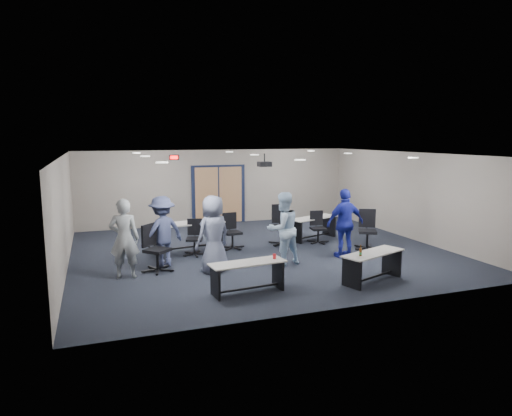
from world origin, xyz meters
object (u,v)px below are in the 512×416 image
object	(u,v)px
table_front_left	(248,272)
table_back_left	(188,232)
person_plaid	(213,234)
person_lightblue	(283,229)
person_gray	(124,239)
person_back	(162,232)
table_back_right	(313,224)
chair_back_b	(232,231)
chair_back_d	(318,227)
person_navy	(345,223)
chair_back_a	(194,238)
chair_loose_right	(368,230)
table_front_right	(373,261)
chair_back_c	(282,225)
chair_loose_left	(157,248)

from	to	relation	value
table_front_left	table_back_left	xyz separation A→B (m)	(-0.46, 3.83, 0.11)
person_plaid	person_lightblue	xyz separation A→B (m)	(1.78, 0.03, 0.00)
person_gray	person_back	xyz separation A→B (m)	(0.94, 0.65, -0.03)
table_back_left	person_lightblue	world-z (taller)	person_lightblue
table_back_left	table_back_right	size ratio (longest dim) A/B	1.15
person_plaid	table_back_right	bearing A→B (deg)	-170.61
table_back_left	person_lightblue	bearing A→B (deg)	-56.53
chair_back_b	chair_back_d	size ratio (longest dim) A/B	1.06
person_navy	person_back	bearing A→B (deg)	-10.26
chair_back_a	chair_loose_right	distance (m)	4.87
table_front_left	chair_loose_right	size ratio (longest dim) A/B	1.44
table_back_right	chair_loose_right	size ratio (longest dim) A/B	1.59
table_back_right	person_lightblue	distance (m)	3.10
table_front_right	person_navy	xyz separation A→B (m)	(0.48, 2.02, 0.46)
table_front_left	person_plaid	distance (m)	1.74
table_front_right	chair_back_c	bearing A→B (deg)	77.89
table_front_right	person_lightblue	world-z (taller)	person_lightblue
chair_back_c	table_front_left	bearing A→B (deg)	-118.46
person_back	table_front_left	bearing A→B (deg)	94.01
chair_loose_left	table_front_left	bearing A→B (deg)	-97.46
table_front_left	person_back	distance (m)	2.90
chair_loose_right	person_back	xyz separation A→B (m)	(-5.72, 0.21, 0.31)
chair_back_b	person_gray	size ratio (longest dim) A/B	0.56
chair_back_d	person_back	size ratio (longest dim) A/B	0.55
person_plaid	chair_back_d	bearing A→B (deg)	-176.16
person_gray	table_front_right	bearing A→B (deg)	171.39
chair_back_a	chair_loose_right	xyz separation A→B (m)	(4.77, -0.99, 0.08)
chair_back_a	person_plaid	world-z (taller)	person_plaid
table_back_right	chair_loose_left	distance (m)	5.38
chair_back_b	person_navy	distance (m)	3.18
table_front_right	person_back	xyz separation A→B (m)	(-4.19, 2.75, 0.42)
table_back_right	chair_loose_right	xyz separation A→B (m)	(0.87, -1.68, 0.09)
chair_loose_left	chair_back_a	bearing A→B (deg)	2.43
person_navy	chair_back_d	bearing A→B (deg)	-94.39
person_navy	chair_back_b	bearing A→B (deg)	-37.61
table_front_left	chair_loose_left	bearing A→B (deg)	120.88
table_front_right	chair_loose_right	distance (m)	2.97
person_navy	chair_loose_left	bearing A→B (deg)	-5.23
person_navy	person_back	world-z (taller)	person_navy
chair_back_c	person_back	world-z (taller)	person_back
table_back_left	chair_back_a	world-z (taller)	chair_back_a
chair_loose_left	person_back	xyz separation A→B (m)	(0.19, 0.40, 0.31)
chair_back_b	person_lightblue	size ratio (longest dim) A/B	0.56
table_back_right	chair_loose_left	bearing A→B (deg)	-179.57
chair_back_a	person_gray	bearing A→B (deg)	-125.82
person_lightblue	person_back	distance (m)	2.97
chair_back_b	table_back_right	bearing A→B (deg)	0.49
chair_back_d	person_back	xyz separation A→B (m)	(-4.76, -0.95, 0.40)
chair_back_b	person_navy	xyz separation A→B (m)	(2.54, -1.87, 0.41)
person_navy	table_back_right	bearing A→B (deg)	-96.04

